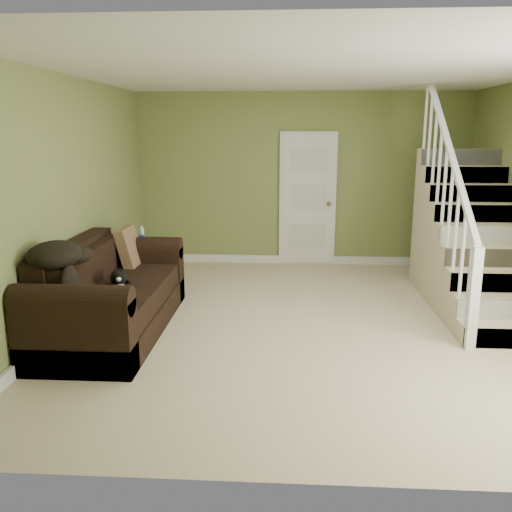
# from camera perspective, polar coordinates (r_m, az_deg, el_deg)

# --- Properties ---
(floor) EXTENTS (5.00, 5.50, 0.01)m
(floor) POSITION_cam_1_polar(r_m,az_deg,el_deg) (5.93, 5.10, -7.04)
(floor) COLOR #C6B18F
(floor) RESTS_ON ground
(ceiling) EXTENTS (5.00, 5.50, 0.01)m
(ceiling) POSITION_cam_1_polar(r_m,az_deg,el_deg) (5.59, 5.67, 18.84)
(ceiling) COLOR white
(ceiling) RESTS_ON wall_back
(wall_back) EXTENTS (5.00, 0.04, 2.60)m
(wall_back) POSITION_cam_1_polar(r_m,az_deg,el_deg) (8.35, 4.79, 7.99)
(wall_back) COLOR olive
(wall_back) RESTS_ON floor
(wall_front) EXTENTS (5.00, 0.04, 2.60)m
(wall_front) POSITION_cam_1_polar(r_m,az_deg,el_deg) (2.91, 7.02, -1.58)
(wall_front) COLOR olive
(wall_front) RESTS_ON floor
(wall_left) EXTENTS (0.04, 5.50, 2.60)m
(wall_left) POSITION_cam_1_polar(r_m,az_deg,el_deg) (6.07, -19.05, 5.43)
(wall_left) COLOR olive
(wall_left) RESTS_ON floor
(baseboard_back) EXTENTS (5.00, 0.04, 0.12)m
(baseboard_back) POSITION_cam_1_polar(r_m,az_deg,el_deg) (8.52, 4.64, -0.37)
(baseboard_back) COLOR white
(baseboard_back) RESTS_ON floor
(baseboard_left) EXTENTS (0.04, 5.50, 0.12)m
(baseboard_left) POSITION_cam_1_polar(r_m,az_deg,el_deg) (6.33, -17.97, -5.75)
(baseboard_left) COLOR white
(baseboard_left) RESTS_ON floor
(door) EXTENTS (0.86, 0.12, 2.02)m
(door) POSITION_cam_1_polar(r_m,az_deg,el_deg) (8.34, 5.45, 5.94)
(door) COLOR white
(door) RESTS_ON floor
(staircase) EXTENTS (1.00, 2.51, 2.82)m
(staircase) POSITION_cam_1_polar(r_m,az_deg,el_deg) (7.02, 21.49, 0.72)
(staircase) COLOR #C6B18F
(staircase) RESTS_ON floor
(sofa) EXTENTS (1.01, 2.34, 0.93)m
(sofa) POSITION_cam_1_polar(r_m,az_deg,el_deg) (5.79, -15.22, -4.28)
(sofa) COLOR black
(sofa) RESTS_ON floor
(side_table) EXTENTS (0.55, 0.55, 0.86)m
(side_table) POSITION_cam_1_polar(r_m,az_deg,el_deg) (7.11, -12.30, -1.17)
(side_table) COLOR black
(side_table) RESTS_ON floor
(cat) EXTENTS (0.27, 0.43, 0.21)m
(cat) POSITION_cam_1_polar(r_m,az_deg,el_deg) (5.64, -14.35, -2.25)
(cat) COLOR black
(cat) RESTS_ON sofa
(banana) EXTENTS (0.12, 0.22, 0.06)m
(banana) POSITION_cam_1_polar(r_m,az_deg,el_deg) (5.12, -15.50, -4.46)
(banana) COLOR yellow
(banana) RESTS_ON sofa
(throw_pillow) EXTENTS (0.23, 0.47, 0.48)m
(throw_pillow) POSITION_cam_1_polar(r_m,az_deg,el_deg) (6.48, -13.19, 0.88)
(throw_pillow) COLOR #4C2E1E
(throw_pillow) RESTS_ON sofa
(throw_blanket) EXTENTS (0.57, 0.68, 0.24)m
(throw_blanket) POSITION_cam_1_polar(r_m,az_deg,el_deg) (5.12, -20.46, 0.11)
(throw_blanket) COLOR black
(throw_blanket) RESTS_ON sofa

